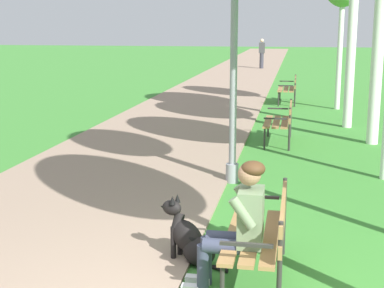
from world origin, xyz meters
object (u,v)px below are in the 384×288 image
pedestrian_distant (262,54)px  lamp_post_near (234,53)px  park_bench_far (289,87)px  park_bench_near (263,230)px  dog_black (191,240)px  person_seated_on_near_bench (239,222)px  park_bench_mid (281,119)px

pedestrian_distant → lamp_post_near: bearing=-87.5°
lamp_post_near → park_bench_far: bearing=85.7°
park_bench_near → pedestrian_distant: pedestrian_distant is taller
park_bench_near → park_bench_far: 12.87m
dog_black → pedestrian_distant: size_ratio=0.48×
person_seated_on_near_bench → pedestrian_distant: (-1.51, 27.09, 0.16)m
park_bench_far → person_seated_on_near_bench: (-0.23, -13.14, 0.17)m
person_seated_on_near_bench → park_bench_far: bearing=89.0°
person_seated_on_near_bench → park_bench_mid: bearing=88.5°
park_bench_far → lamp_post_near: 9.55m
lamp_post_near → pedestrian_distant: 23.42m
park_bench_mid → dog_black: (-0.72, -6.36, -0.25)m
park_bench_near → park_bench_far: (0.03, 12.87, 0.00)m
park_bench_mid → person_seated_on_near_bench: person_seated_on_near_bench is taller
park_bench_far → park_bench_near: bearing=-90.1°
park_bench_far → dog_black: bearing=-93.5°
park_bench_near → park_bench_mid: bearing=90.2°
park_bench_far → pedestrian_distant: 14.07m
park_bench_mid → park_bench_far: same height
pedestrian_distant → park_bench_mid: bearing=-85.2°
park_bench_mid → person_seated_on_near_bench: size_ratio=1.20×
park_bench_far → dog_black: 12.62m
park_bench_mid → dog_black: size_ratio=1.90×
person_seated_on_near_bench → dog_black: person_seated_on_near_bench is taller
park_bench_far → dog_black: (-0.78, -12.59, -0.25)m
park_bench_mid → lamp_post_near: (-0.66, -3.18, 1.49)m
park_bench_far → pedestrian_distant: bearing=97.1°
park_bench_near → dog_black: park_bench_near is taller
park_bench_near → park_bench_mid: same height
person_seated_on_near_bench → pedestrian_distant: 27.13m
dog_black → pedestrian_distant: bearing=92.1°
park_bench_near → pedestrian_distant: 26.88m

